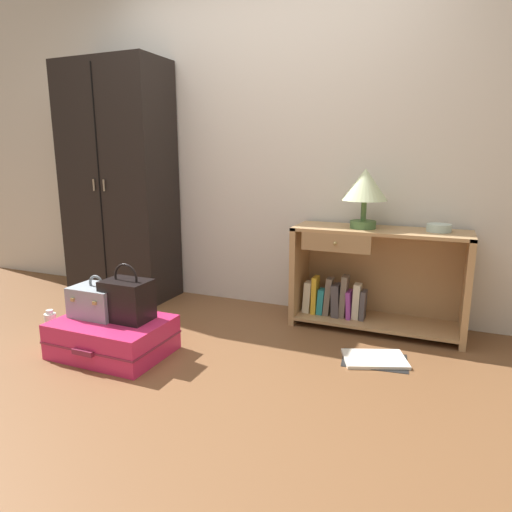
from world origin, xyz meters
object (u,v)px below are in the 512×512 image
object	(u,v)px
bowl	(439,228)
bottle	(51,328)
suitcase_large	(113,337)
bookshelf	(371,279)
train_case	(97,301)
handbag	(127,300)
table_lamp	(365,188)
wardrobe	(119,183)
open_book_on_floor	(375,359)

from	to	relation	value
bowl	bottle	size ratio (longest dim) A/B	0.69
suitcase_large	bookshelf	bearing A→B (deg)	37.76
bookshelf	train_case	world-z (taller)	bookshelf
bowl	handbag	bearing A→B (deg)	-148.59
table_lamp	handbag	distance (m)	1.66
table_lamp	bowl	size ratio (longest dim) A/B	2.58
table_lamp	bowl	world-z (taller)	table_lamp
suitcase_large	train_case	distance (m)	0.24
handbag	bowl	bearing A→B (deg)	31.41
wardrobe	bottle	world-z (taller)	wardrobe
table_lamp	suitcase_large	world-z (taller)	table_lamp
train_case	open_book_on_floor	distance (m)	1.70
wardrobe	train_case	world-z (taller)	wardrobe
table_lamp	bottle	xyz separation A→B (m)	(-1.75, -1.05, -0.86)
train_case	suitcase_large	bearing A→B (deg)	-13.23
table_lamp	bowl	xyz separation A→B (m)	(0.47, 0.05, -0.24)
handbag	bottle	size ratio (longest dim) A/B	1.56
table_lamp	bowl	distance (m)	0.53
train_case	bottle	bearing A→B (deg)	-170.26
bookshelf	handbag	size ratio (longest dim) A/B	3.31
table_lamp	open_book_on_floor	size ratio (longest dim) A/B	0.94
wardrobe	open_book_on_floor	distance (m)	2.43
handbag	bookshelf	bearing A→B (deg)	38.44
handbag	suitcase_large	bearing A→B (deg)	-153.29
suitcase_large	train_case	bearing A→B (deg)	166.77
table_lamp	handbag	size ratio (longest dim) A/B	1.14
table_lamp	bottle	size ratio (longest dim) A/B	1.78
table_lamp	suitcase_large	bearing A→B (deg)	-141.64
open_book_on_floor	bottle	bearing A→B (deg)	-164.41
train_case	handbag	bearing A→B (deg)	4.28
wardrobe	bowl	xyz separation A→B (m)	(2.46, 0.06, -0.23)
wardrobe	bottle	size ratio (longest dim) A/B	8.59
table_lamp	open_book_on_floor	world-z (taller)	table_lamp
wardrobe	bowl	size ratio (longest dim) A/B	12.48
bookshelf	bowl	xyz separation A→B (m)	(0.40, 0.02, 0.38)
train_case	bowl	bearing A→B (deg)	28.80
train_case	bottle	world-z (taller)	train_case
wardrobe	handbag	world-z (taller)	wardrobe
wardrobe	bottle	xyz separation A→B (m)	(0.24, -1.03, -0.85)
bookshelf	train_case	size ratio (longest dim) A/B	3.82
table_lamp	bottle	world-z (taller)	table_lamp
handbag	bottle	distance (m)	0.61
wardrobe	train_case	bearing A→B (deg)	-58.95
handbag	train_case	bearing A→B (deg)	-175.72
bookshelf	table_lamp	xyz separation A→B (m)	(-0.07, -0.03, 0.62)
table_lamp	wardrobe	bearing A→B (deg)	-179.50
bowl	handbag	distance (m)	1.99
bottle	bowl	bearing A→B (deg)	26.18
suitcase_large	wardrobe	bearing A→B (deg)	125.31
train_case	bottle	size ratio (longest dim) A/B	1.35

